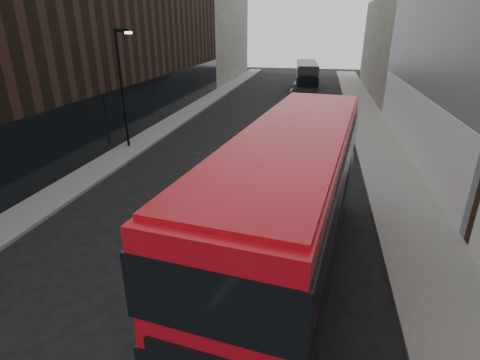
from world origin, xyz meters
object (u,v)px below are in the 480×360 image
Objects in this scene: car_c at (321,106)px; car_b at (289,122)px; car_a at (286,167)px; street_lamp at (123,82)px; red_bus at (292,200)px; grey_bus at (306,76)px.

car_b is at bearing -102.42° from car_c.
car_a is 1.00× the size of car_b.
red_bus is (11.17, -11.33, -1.53)m from street_lamp.
grey_bus is at bearing 69.03° from street_lamp.
grey_bus reaches higher than car_c.
car_b is (-0.70, 9.77, -0.02)m from car_a.
grey_bus reaches higher than car_b.
street_lamp is at bearing -115.42° from grey_bus.
grey_bus is 2.19× the size of car_c.
car_a is at bearing -17.63° from street_lamp.
grey_bus is 2.63× the size of car_b.
car_a is 0.83× the size of car_c.
car_a is 16.25m from car_c.
car_b is (-1.56, 17.83, -2.01)m from red_bus.
street_lamp is 1.49× the size of car_c.
red_bus reaches higher than grey_bus.
car_b is (9.61, 6.50, -3.54)m from street_lamp.
car_c is at bearing 67.78° from car_b.
street_lamp reaches higher than grey_bus.
red_bus is 8.34m from car_a.
car_b is 0.83× the size of car_c.
street_lamp is 11.37m from car_a.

